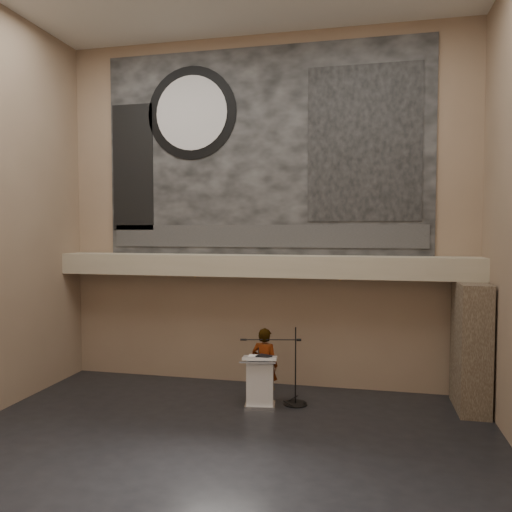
# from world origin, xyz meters

# --- Properties ---
(floor) EXTENTS (10.00, 10.00, 0.00)m
(floor) POSITION_xyz_m (0.00, 0.00, 0.00)
(floor) COLOR black
(floor) RESTS_ON ground
(wall_back) EXTENTS (10.00, 0.02, 8.50)m
(wall_back) POSITION_xyz_m (0.00, 4.00, 4.25)
(wall_back) COLOR #806851
(wall_back) RESTS_ON floor
(wall_front) EXTENTS (10.00, 0.02, 8.50)m
(wall_front) POSITION_xyz_m (0.00, -4.00, 4.25)
(wall_front) COLOR #806851
(wall_front) RESTS_ON floor
(soffit) EXTENTS (10.00, 0.80, 0.50)m
(soffit) POSITION_xyz_m (0.00, 3.60, 2.95)
(soffit) COLOR #9F947B
(soffit) RESTS_ON wall_back
(sprinkler_left) EXTENTS (0.04, 0.04, 0.06)m
(sprinkler_left) POSITION_xyz_m (-1.60, 3.55, 2.67)
(sprinkler_left) COLOR #B2893D
(sprinkler_left) RESTS_ON soffit
(sprinkler_right) EXTENTS (0.04, 0.04, 0.06)m
(sprinkler_right) POSITION_xyz_m (1.90, 3.55, 2.67)
(sprinkler_right) COLOR #B2893D
(sprinkler_right) RESTS_ON soffit
(banner) EXTENTS (8.00, 0.05, 5.00)m
(banner) POSITION_xyz_m (0.00, 3.97, 5.70)
(banner) COLOR black
(banner) RESTS_ON wall_back
(banner_text_strip) EXTENTS (7.76, 0.02, 0.55)m
(banner_text_strip) POSITION_xyz_m (0.00, 3.93, 3.65)
(banner_text_strip) COLOR #2D2D2D
(banner_text_strip) RESTS_ON banner
(banner_clock_rim) EXTENTS (2.30, 0.02, 2.30)m
(banner_clock_rim) POSITION_xyz_m (-1.80, 3.93, 6.70)
(banner_clock_rim) COLOR black
(banner_clock_rim) RESTS_ON banner
(banner_clock_face) EXTENTS (1.84, 0.02, 1.84)m
(banner_clock_face) POSITION_xyz_m (-1.80, 3.91, 6.70)
(banner_clock_face) COLOR silver
(banner_clock_face) RESTS_ON banner
(banner_building_print) EXTENTS (2.60, 0.02, 3.60)m
(banner_building_print) POSITION_xyz_m (2.40, 3.93, 5.80)
(banner_building_print) COLOR black
(banner_building_print) RESTS_ON banner
(banner_brick_print) EXTENTS (1.10, 0.02, 3.20)m
(banner_brick_print) POSITION_xyz_m (-3.40, 3.93, 5.40)
(banner_brick_print) COLOR black
(banner_brick_print) RESTS_ON banner
(stone_pier) EXTENTS (0.60, 1.40, 2.70)m
(stone_pier) POSITION_xyz_m (4.65, 3.15, 1.35)
(stone_pier) COLOR #433629
(stone_pier) RESTS_ON floor
(lectern) EXTENTS (0.78, 0.60, 1.13)m
(lectern) POSITION_xyz_m (0.29, 2.31, 0.55)
(lectern) COLOR silver
(lectern) RESTS_ON floor
(binder) EXTENTS (0.35, 0.31, 0.04)m
(binder) POSITION_xyz_m (0.38, 2.28, 1.12)
(binder) COLOR black
(binder) RESTS_ON lectern
(papers) EXTENTS (0.20, 0.27, 0.00)m
(papers) POSITION_xyz_m (0.13, 2.31, 1.10)
(papers) COLOR silver
(papers) RESTS_ON lectern
(speaker_person) EXTENTS (0.66, 0.50, 1.65)m
(speaker_person) POSITION_xyz_m (0.32, 2.65, 0.82)
(speaker_person) COLOR white
(speaker_person) RESTS_ON floor
(mic_stand) EXTENTS (1.43, 0.52, 1.70)m
(mic_stand) POSITION_xyz_m (0.96, 2.64, 0.25)
(mic_stand) COLOR black
(mic_stand) RESTS_ON floor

